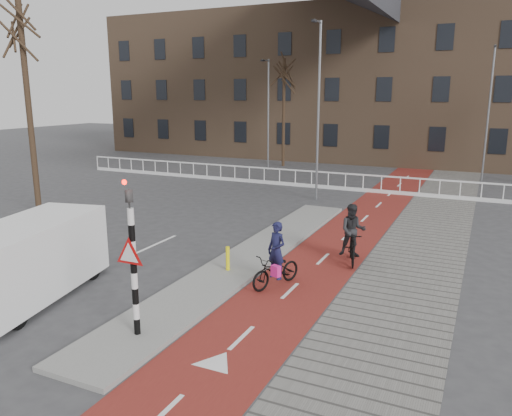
% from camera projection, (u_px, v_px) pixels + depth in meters
% --- Properties ---
extents(ground, '(120.00, 120.00, 0.00)m').
position_uv_depth(ground, '(207.00, 309.00, 12.69)').
color(ground, '#38383A').
rests_on(ground, ground).
extents(bike_lane, '(2.50, 60.00, 0.01)m').
position_uv_depth(bike_lane, '(359.00, 224.00, 20.90)').
color(bike_lane, maroon).
rests_on(bike_lane, ground).
extents(sidewalk, '(3.00, 60.00, 0.01)m').
position_uv_depth(sidewalk, '(429.00, 232.00, 19.74)').
color(sidewalk, slate).
rests_on(sidewalk, ground).
extents(curb_island, '(1.80, 16.00, 0.12)m').
position_uv_depth(curb_island, '(250.00, 257.00, 16.50)').
color(curb_island, gray).
rests_on(curb_island, ground).
extents(traffic_signal, '(0.80, 0.80, 3.68)m').
position_uv_depth(traffic_signal, '(132.00, 254.00, 10.70)').
color(traffic_signal, black).
rests_on(traffic_signal, curb_island).
extents(bollard, '(0.12, 0.12, 0.73)m').
position_uv_depth(bollard, '(228.00, 258.00, 15.06)').
color(bollard, yellow).
rests_on(bollard, curb_island).
extents(cyclist_near, '(1.24, 1.89, 1.88)m').
position_uv_depth(cyclist_near, '(276.00, 265.00, 14.03)').
color(cyclist_near, black).
rests_on(cyclist_near, bike_lane).
extents(cyclist_far, '(1.03, 1.87, 1.94)m').
position_uv_depth(cyclist_far, '(352.00, 239.00, 15.93)').
color(cyclist_far, black).
rests_on(cyclist_far, bike_lane).
extents(van, '(2.87, 5.10, 2.07)m').
position_uv_depth(van, '(27.00, 259.00, 13.12)').
color(van, white).
rests_on(van, ground).
extents(railing, '(28.00, 0.10, 0.99)m').
position_uv_depth(railing, '(279.00, 180.00, 29.69)').
color(railing, silver).
rests_on(railing, ground).
extents(townhouse_row, '(46.00, 10.00, 15.90)m').
position_uv_depth(townhouse_row, '(374.00, 62.00, 40.41)').
color(townhouse_row, '#7F6047').
rests_on(townhouse_row, ground).
extents(tree_left, '(0.26, 0.26, 9.51)m').
position_uv_depth(tree_left, '(29.00, 107.00, 21.56)').
color(tree_left, black).
rests_on(tree_left, ground).
extents(tree_mid, '(0.22, 0.22, 7.77)m').
position_uv_depth(tree_mid, '(284.00, 113.00, 36.61)').
color(tree_mid, black).
rests_on(tree_mid, ground).
extents(streetlight_near, '(0.12, 0.12, 8.73)m').
position_uv_depth(streetlight_near, '(318.00, 114.00, 24.65)').
color(streetlight_near, slate).
rests_on(streetlight_near, ground).
extents(streetlight_left, '(0.12, 0.12, 7.60)m').
position_uv_depth(streetlight_left, '(268.00, 116.00, 34.93)').
color(streetlight_left, slate).
rests_on(streetlight_left, ground).
extents(streetlight_right, '(0.12, 0.12, 8.11)m').
position_uv_depth(streetlight_right, '(488.00, 115.00, 30.20)').
color(streetlight_right, slate).
rests_on(streetlight_right, ground).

